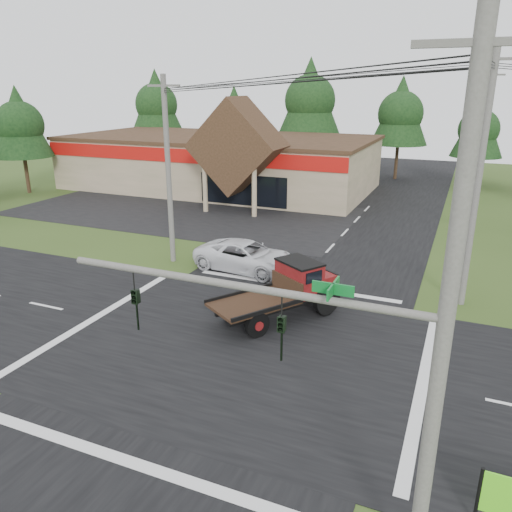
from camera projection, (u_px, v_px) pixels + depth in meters
The scene contains 18 objects.
ground at pixel (238, 347), 19.80m from camera, with size 120.00×120.00×0.00m, color #314719.
road_ns at pixel (238, 347), 19.80m from camera, with size 12.00×120.00×0.02m, color black.
road_ew at pixel (238, 347), 19.80m from camera, with size 120.00×12.00×0.02m, color black.
parking_apron at pixel (182, 211), 41.55m from camera, with size 28.00×14.00×0.02m, color black.
cvs_building at pixel (221, 161), 50.52m from camera, with size 30.40×18.20×9.19m.
traffic_signal_mast at pixel (344, 378), 9.69m from camera, with size 8.12×0.24×7.00m.
utility_pole_nr at pixel (443, 338), 8.68m from camera, with size 2.00×0.30×11.00m.
utility_pole_nw at pixel (168, 170), 28.02m from camera, with size 2.00×0.30×10.50m.
utility_pole_ne at pixel (478, 181), 21.93m from camera, with size 2.00×0.30×11.50m.
utility_pole_n at pixel (478, 150), 34.19m from camera, with size 2.00×0.30×11.20m.
tree_row_a at pixel (156, 102), 63.23m from camera, with size 6.72×6.72×12.12m.
tree_row_b at pixel (234, 114), 61.69m from camera, with size 5.60×5.60×10.10m.
tree_row_c at pixel (310, 98), 56.47m from camera, with size 7.28×7.28×13.13m.
tree_row_d at pixel (401, 111), 54.07m from camera, with size 6.16×6.16×11.11m.
tree_row_e at pixel (479, 128), 49.79m from camera, with size 5.04×5.04×9.09m.
tree_side_w at pixel (19, 122), 46.96m from camera, with size 5.60×5.60×10.10m.
antique_flatbed_truck at pixel (278, 292), 21.93m from camera, with size 2.30×6.01×2.51m, color #580D0C, non-canonical shape.
white_pickup at pixel (246, 256), 27.94m from camera, with size 2.74×5.94×1.65m, color white.
Camera 1 is at (7.53, -15.92, 9.78)m, focal length 35.00 mm.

